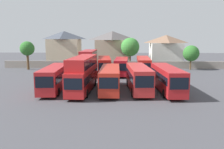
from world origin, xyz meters
TOP-DOWN VIEW (x-y plane):
  - ground at (0.00, 18.00)m, footprint 140.00×140.00m
  - depot_boundary_wall at (0.00, 25.21)m, footprint 56.00×0.50m
  - bus_1 at (-8.17, 0.22)m, footprint 3.23×11.41m
  - bus_2 at (-3.98, -0.20)m, footprint 2.89×11.92m
  - bus_3 at (-0.16, -0.07)m, footprint 2.74×11.00m
  - bus_4 at (3.83, 0.03)m, footprint 3.13×10.65m
  - bus_5 at (7.80, 0.02)m, footprint 2.95×11.92m
  - bus_6 at (-5.24, 15.18)m, footprint 2.70×10.27m
  - bus_7 at (-2.01, 15.14)m, footprint 3.35×11.61m
  - bus_8 at (1.53, 14.88)m, footprint 2.96×10.17m
  - bus_9 at (6.05, 15.30)m, footprint 3.01×11.94m
  - house_terrace_left at (-14.97, 34.81)m, footprint 9.33×7.32m
  - house_terrace_centre at (-0.93, 33.49)m, footprint 9.67×8.26m
  - house_terrace_right at (14.17, 33.68)m, footprint 9.04×6.91m
  - tree_left_of_lot at (-20.84, 22.21)m, footprint 3.40×3.40m
  - tree_behind_wall at (18.08, 23.21)m, footprint 3.79×3.79m
  - tree_right_of_lot at (3.84, 27.71)m, footprint 4.77×4.77m

SIDE VIEW (x-z plane):
  - ground at x=0.00m, z-range 0.00..0.00m
  - depot_boundary_wall at x=0.00m, z-range 0.00..1.80m
  - bus_8 at x=1.53m, z-range 0.24..3.57m
  - bus_3 at x=-0.16m, z-range 0.24..3.60m
  - bus_1 at x=-8.17m, z-range 0.24..3.65m
  - bus_5 at x=7.80m, z-range 0.25..3.71m
  - bus_9 at x=6.05m, z-range 0.25..3.74m
  - bus_7 at x=-2.01m, z-range 0.25..3.74m
  - bus_4 at x=3.83m, z-range 0.25..3.79m
  - bus_2 at x=-3.98m, z-range 0.31..5.21m
  - bus_6 at x=-5.24m, z-range 0.31..5.28m
  - tree_behind_wall at x=18.08m, z-range 0.99..6.80m
  - house_terrace_right at x=14.17m, z-range 0.08..8.46m
  - house_terrace_centre at x=-0.93m, z-range 0.09..9.55m
  - house_terrace_left at x=-14.97m, z-range 0.09..9.60m
  - tree_left_of_lot at x=-20.84m, z-range 1.58..8.33m
  - tree_right_of_lot at x=3.84m, z-range 1.40..9.00m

